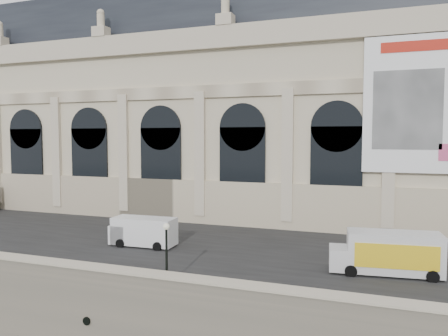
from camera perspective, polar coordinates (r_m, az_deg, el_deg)
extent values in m
cube|color=gray|center=(63.37, 0.76, -7.72)|extent=(160.00, 70.00, 6.00)
cube|color=#2D2D2D|center=(43.88, -8.37, -9.00)|extent=(160.00, 24.00, 0.06)
cube|color=gray|center=(32.96, -19.74, -12.66)|extent=(160.00, 1.20, 1.10)
cube|color=#BFB499|center=(32.80, -19.77, -11.66)|extent=(160.00, 1.40, 0.12)
cube|color=beige|center=(60.64, -5.86, 5.05)|extent=(68.00, 18.00, 22.00)
cube|color=#BFB499|center=(53.06, -10.10, -4.05)|extent=(68.60, 0.40, 5.00)
cube|color=#BFB499|center=(53.54, -10.43, 15.72)|extent=(69.00, 0.80, 2.40)
cube|color=#BFB499|center=(52.79, -10.27, 9.51)|extent=(68.00, 0.30, 1.40)
cube|color=#242930|center=(62.49, -5.95, 17.99)|extent=(64.00, 15.00, 6.00)
cube|color=black|center=(63.57, -24.36, 0.61)|extent=(5.20, 0.25, 9.00)
cylinder|color=black|center=(63.49, -24.48, 4.66)|extent=(5.20, 0.25, 5.20)
cube|color=#BFB499|center=(60.07, -21.02, 1.95)|extent=(1.20, 0.50, 14.00)
cube|color=black|center=(57.05, -17.14, 0.44)|extent=(5.20, 0.25, 9.00)
cylinder|color=black|center=(56.96, -17.23, 4.96)|extent=(5.20, 0.25, 5.20)
cube|color=#BFB499|center=(54.05, -12.98, 1.92)|extent=(1.20, 0.50, 14.00)
cube|color=black|center=(51.65, -8.25, 0.22)|extent=(5.20, 0.25, 9.00)
cylinder|color=black|center=(51.55, -8.30, 5.22)|extent=(5.20, 0.25, 5.20)
cube|color=#BFB499|center=(49.35, -3.17, 1.82)|extent=(1.20, 0.50, 14.00)
cube|color=black|center=(47.77, 2.39, -0.05)|extent=(5.20, 0.25, 9.00)
cylinder|color=black|center=(47.66, 2.41, 5.36)|extent=(5.20, 0.25, 5.20)
cube|color=#BFB499|center=(46.36, 8.28, 1.65)|extent=(1.20, 0.50, 14.00)
cube|color=black|center=(45.77, 14.42, -0.35)|extent=(5.20, 0.25, 9.00)
cylinder|color=black|center=(45.66, 14.52, 5.29)|extent=(5.20, 0.25, 5.20)
cube|color=#BFB499|center=(45.42, 20.74, 1.38)|extent=(1.20, 0.50, 14.00)
cube|color=white|center=(45.36, 23.45, 7.63)|extent=(9.00, 0.35, 13.00)
cube|color=#AF190B|center=(45.85, 23.66, 14.39)|extent=(6.00, 0.06, 1.00)
cube|color=gray|center=(45.10, 22.81, 7.03)|extent=(6.20, 0.06, 7.50)
cube|color=#CB4777|center=(45.35, 27.09, 1.83)|extent=(1.40, 0.06, 1.60)
cube|color=white|center=(40.52, -10.37, -8.09)|extent=(5.80, 2.46, 2.43)
cube|color=white|center=(41.70, -13.17, -8.31)|extent=(1.69, 2.29, 1.69)
cube|color=black|center=(41.88, -13.89, -7.45)|extent=(0.14, 1.91, 0.85)
cylinder|color=black|center=(40.68, -13.40, -9.57)|extent=(0.81, 0.30, 0.80)
cylinder|color=black|center=(42.55, -11.85, -8.94)|extent=(0.81, 0.30, 0.80)
cylinder|color=black|center=(38.97, -8.71, -10.11)|extent=(0.81, 0.30, 0.80)
cylinder|color=black|center=(40.92, -7.32, -9.41)|extent=(0.81, 0.30, 0.80)
cube|color=silver|center=(34.09, 21.29, -10.21)|extent=(6.67, 3.20, 2.89)
cube|color=gold|center=(32.88, 21.61, -10.75)|extent=(5.54, 0.71, 1.71)
cube|color=#AF190B|center=(32.88, 21.61, -10.75)|extent=(3.19, 0.42, 0.64)
cube|color=silver|center=(33.93, 15.05, -11.26)|extent=(1.98, 2.54, 1.61)
cylinder|color=black|center=(32.94, 16.25, -12.82)|extent=(0.89, 0.40, 0.86)
cylinder|color=black|center=(35.30, 16.03, -11.67)|extent=(0.89, 0.40, 0.86)
cylinder|color=black|center=(33.67, 25.61, -12.69)|extent=(0.89, 0.40, 0.86)
cylinder|color=black|center=(35.98, 24.75, -11.59)|extent=(0.89, 0.40, 0.86)
cylinder|color=black|center=(30.11, -7.48, -14.77)|extent=(0.43, 0.43, 0.39)
cylinder|color=black|center=(29.59, -7.51, -11.52)|extent=(0.16, 0.16, 3.94)
sphere|color=beige|center=(29.11, -7.55, -7.59)|extent=(0.43, 0.43, 0.43)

